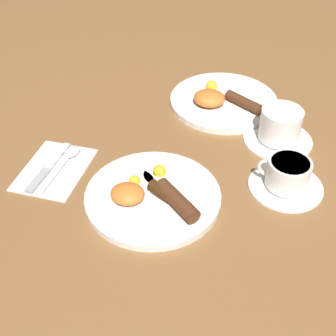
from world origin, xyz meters
name	(u,v)px	position (x,y,z in m)	size (l,w,h in m)	color
ground_plane	(153,200)	(0.00, 0.00, 0.00)	(3.00, 3.00, 0.00)	brown
breakfast_plate_near	(153,195)	(0.00, 0.00, 0.01)	(0.26, 0.26, 0.04)	white
breakfast_plate_far	(222,100)	(0.08, 0.37, 0.01)	(0.27, 0.27, 0.05)	white
teacup_near	(287,177)	(0.25, 0.09, 0.03)	(0.15, 0.15, 0.07)	white
teacup_far	(280,128)	(0.23, 0.25, 0.04)	(0.15, 0.15, 0.08)	white
napkin	(55,169)	(-0.22, 0.04, 0.00)	(0.13, 0.17, 0.01)	white
knife	(47,169)	(-0.24, 0.03, 0.01)	(0.03, 0.16, 0.01)	silver
spoon	(68,157)	(-0.21, 0.08, 0.01)	(0.03, 0.16, 0.01)	silver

